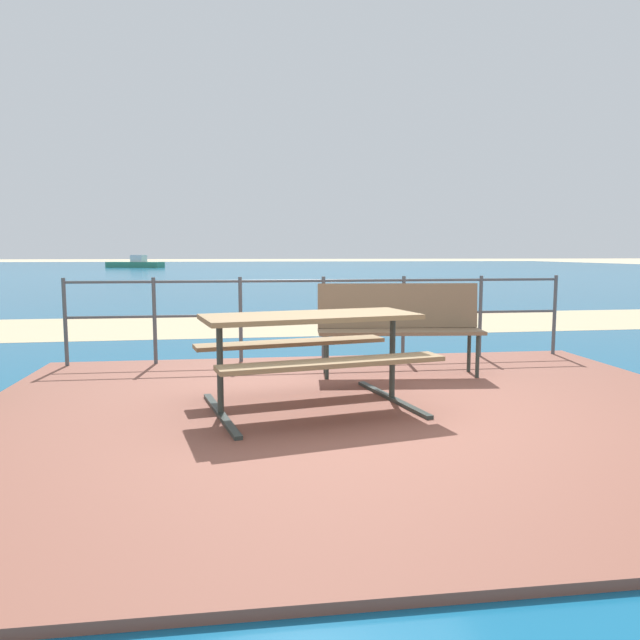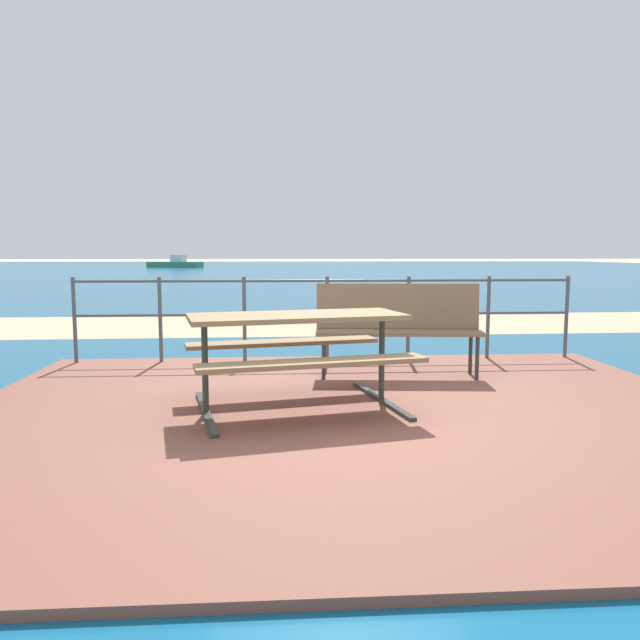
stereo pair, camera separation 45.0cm
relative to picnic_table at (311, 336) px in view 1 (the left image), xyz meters
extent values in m
plane|color=beige|center=(0.42, -0.16, -0.66)|extent=(240.00, 240.00, 0.00)
cube|color=brown|center=(0.42, -0.16, -0.63)|extent=(6.40, 5.20, 0.06)
cube|color=#145B84|center=(0.42, 39.84, -0.65)|extent=(90.00, 90.00, 0.01)
cube|color=tan|center=(0.42, 6.19, -0.65)|extent=(54.05, 4.29, 0.01)
cube|color=#8C704C|center=(0.00, 0.00, 0.16)|extent=(1.85, 1.04, 0.04)
cube|color=#8C704C|center=(0.11, -0.51, -0.13)|extent=(1.76, 0.62, 0.04)
cube|color=#8C704C|center=(-0.11, 0.51, -0.13)|extent=(1.76, 0.62, 0.04)
cylinder|color=#2D3833|center=(-0.73, -0.16, -0.22)|extent=(0.06, 0.06, 0.76)
cube|color=#2D3833|center=(-0.73, -0.16, -0.58)|extent=(0.34, 1.29, 0.03)
cylinder|color=#2D3833|center=(0.73, 0.16, -0.22)|extent=(0.06, 0.06, 0.76)
cube|color=#2D3833|center=(0.73, 0.16, -0.58)|extent=(0.34, 1.29, 0.03)
cube|color=#7A6047|center=(1.08, 1.18, -0.14)|extent=(1.74, 0.56, 0.04)
cube|color=#7A6047|center=(1.10, 1.36, 0.12)|extent=(1.71, 0.22, 0.48)
cylinder|color=#2D3833|center=(0.30, 1.10, -0.37)|extent=(0.04, 0.04, 0.46)
cylinder|color=#2D3833|center=(0.33, 1.40, -0.37)|extent=(0.04, 0.04, 0.46)
cylinder|color=#2D3833|center=(1.84, 0.96, -0.37)|extent=(0.04, 0.04, 0.46)
cylinder|color=#2D3833|center=(1.87, 1.26, -0.37)|extent=(0.04, 0.04, 0.46)
cylinder|color=#4C5156|center=(-2.53, 2.21, -0.10)|extent=(0.04, 0.04, 1.00)
cylinder|color=#4C5156|center=(-1.55, 2.21, -0.10)|extent=(0.04, 0.04, 1.00)
cylinder|color=#4C5156|center=(-0.56, 2.21, -0.10)|extent=(0.04, 0.04, 1.00)
cylinder|color=#4C5156|center=(0.42, 2.21, -0.10)|extent=(0.04, 0.04, 1.00)
cylinder|color=#4C5156|center=(1.40, 2.21, -0.10)|extent=(0.04, 0.04, 1.00)
cylinder|color=#4C5156|center=(2.39, 2.21, -0.10)|extent=(0.04, 0.04, 1.00)
cylinder|color=#4C5156|center=(3.37, 2.21, -0.10)|extent=(0.04, 0.04, 1.00)
cylinder|color=#4C5156|center=(0.42, 2.21, 0.35)|extent=(5.90, 0.03, 0.03)
cylinder|color=#4C5156|center=(0.42, 2.21, -0.05)|extent=(5.90, 0.03, 0.03)
cube|color=#338466|center=(-9.72, 50.11, -0.40)|extent=(5.26, 3.22, 0.50)
cube|color=silver|center=(-9.36, 49.97, 0.16)|extent=(1.41, 1.33, 0.62)
cone|color=#338466|center=(-12.32, 51.17, -0.40)|extent=(0.63, 0.61, 0.45)
camera|label=1|loc=(-0.58, -4.80, 0.68)|focal=33.45mm
camera|label=2|loc=(-0.13, -4.85, 0.68)|focal=33.45mm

